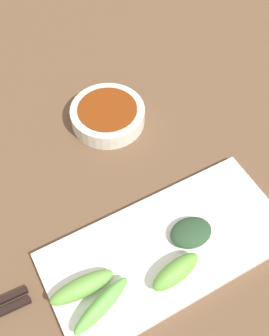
{
  "coord_description": "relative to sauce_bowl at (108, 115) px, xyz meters",
  "views": [
    {
      "loc": [
        0.3,
        -0.16,
        0.57
      ],
      "look_at": [
        -0.01,
        0.01,
        0.05
      ],
      "focal_mm": 42.02,
      "sensor_mm": 36.0,
      "label": 1
    }
  ],
  "objects": [
    {
      "name": "sauce_bowl",
      "position": [
        0.0,
        0.0,
        0.0
      ],
      "size": [
        0.13,
        0.13,
        0.03
      ],
      "color": "silver",
      "rests_on": "tabletop"
    },
    {
      "name": "broccoli_stalk_2",
      "position": [
        0.26,
        -0.17,
        0.01
      ],
      "size": [
        0.03,
        0.09,
        0.02
      ],
      "primitive_type": "ellipsoid",
      "rotation": [
        0.0,
        0.0,
        -0.03
      ],
      "color": "#69A542",
      "rests_on": "serving_plate"
    },
    {
      "name": "serving_plate",
      "position": [
        0.26,
        -0.03,
        -0.01
      ],
      "size": [
        0.17,
        0.36,
        0.01
      ],
      "primitive_type": "cube",
      "color": "white",
      "rests_on": "tabletop"
    },
    {
      "name": "broccoli_stalk_0",
      "position": [
        0.3,
        -0.16,
        0.01
      ],
      "size": [
        0.05,
        0.1,
        0.03
      ],
      "primitive_type": "ellipsoid",
      "rotation": [
        0.0,
        0.0,
        0.34
      ],
      "color": "#65B749",
      "rests_on": "serving_plate"
    },
    {
      "name": "broccoli_stalk_3",
      "position": [
        0.31,
        -0.05,
        0.01
      ],
      "size": [
        0.04,
        0.08,
        0.03
      ],
      "primitive_type": "ellipsoid",
      "rotation": [
        0.0,
        0.0,
        0.16
      ],
      "color": "#68A53F",
      "rests_on": "serving_plate"
    },
    {
      "name": "tabletop",
      "position": [
        0.14,
        -0.02,
        -0.03
      ],
      "size": [
        2.1,
        2.1,
        0.02
      ],
      "primitive_type": "cube",
      "color": "brown",
      "rests_on": "ground"
    },
    {
      "name": "broccoli_leafy_1",
      "position": [
        0.27,
        0.0,
        0.0
      ],
      "size": [
        0.05,
        0.07,
        0.02
      ],
      "primitive_type": "ellipsoid",
      "rotation": [
        0.0,
        0.0,
        -0.09
      ],
      "color": "#28462A",
      "rests_on": "serving_plate"
    }
  ]
}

